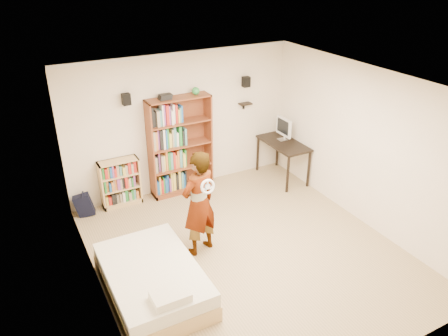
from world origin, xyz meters
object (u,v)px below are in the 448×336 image
Objects in this scene: daybed at (152,277)px; person at (199,204)px; computer_desk at (282,160)px; tall_bookshelf at (180,146)px; low_bookshelf at (120,183)px.

daybed is 1.08× the size of person.
computer_desk is 0.64× the size of daybed.
tall_bookshelf is 2.18m from computer_desk.
daybed is at bearing 12.31° from person.
tall_bookshelf is 3.00m from daybed.
low_bookshelf is 2.13m from person.
person is at bearing -150.58° from computer_desk.
person is (0.99, 0.57, 0.59)m from daybed.
tall_bookshelf is 1.12× the size of person.
low_bookshelf is 0.49× the size of daybed.
low_bookshelf is at bearing 83.38° from daybed.
low_bookshelf is 0.77× the size of computer_desk.
low_bookshelf is 0.53× the size of person.
tall_bookshelf is 2.11× the size of low_bookshelf.
low_bookshelf is at bearing 178.09° from tall_bookshelf.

